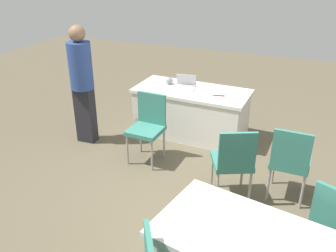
# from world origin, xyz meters

# --- Properties ---
(ground_plane) EXTENTS (14.40, 14.40, 0.00)m
(ground_plane) POSITION_xyz_m (0.00, 0.00, 0.00)
(ground_plane) COLOR brown
(table_foreground) EXTENTS (1.81, 0.89, 0.76)m
(table_foreground) POSITION_xyz_m (0.43, -1.67, 0.38)
(table_foreground) COLOR silver
(table_foreground) RESTS_ON ground
(chair_near_front) EXTENTS (0.59, 0.59, 0.96)m
(chair_near_front) POSITION_xyz_m (-0.59, -0.20, 0.56)
(chair_near_front) COLOR #9E9993
(chair_near_front) RESTS_ON ground
(chair_tucked_right) EXTENTS (0.46, 0.46, 0.96)m
(chair_tucked_right) POSITION_xyz_m (0.73, -0.69, 0.55)
(chair_tucked_right) COLOR #9E9993
(chair_tucked_right) RESTS_ON ground
(chair_aisle) EXTENTS (0.45, 0.45, 0.96)m
(chair_aisle) POSITION_xyz_m (-1.19, -0.46, 0.55)
(chair_aisle) COLOR #9E9993
(chair_aisle) RESTS_ON ground
(person_organiser) EXTENTS (0.35, 0.35, 1.79)m
(person_organiser) POSITION_xyz_m (1.86, -0.84, 1.01)
(person_organiser) COLOR #26262D
(person_organiser) RESTS_ON ground
(laptop_silver) EXTENTS (0.35, 0.33, 0.21)m
(laptop_silver) POSITION_xyz_m (0.55, -1.68, 0.80)
(laptop_silver) COLOR silver
(laptop_silver) RESTS_ON table_foreground
(yarn_ball) EXTENTS (0.11, 0.11, 0.11)m
(yarn_ball) POSITION_xyz_m (0.86, -1.78, 0.82)
(yarn_ball) COLOR gray
(yarn_ball) RESTS_ON table_foreground
(scissors_red) EXTENTS (0.18, 0.07, 0.01)m
(scissors_red) POSITION_xyz_m (-0.02, -1.57, 0.77)
(scissors_red) COLOR red
(scissors_red) RESTS_ON table_foreground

